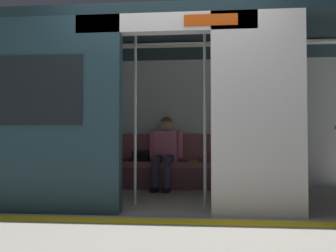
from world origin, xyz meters
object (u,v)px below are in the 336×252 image
(bench_seat, at_px, (178,168))
(book, at_px, (193,161))
(person_seated, at_px, (165,148))
(handbag, at_px, (141,156))
(train_car, at_px, (168,90))
(grab_pole_door, at_px, (135,118))
(grab_pole_far, at_px, (205,118))

(bench_seat, relative_size, book, 14.70)
(person_seated, distance_m, handbag, 0.45)
(bench_seat, distance_m, handbag, 0.65)
(train_car, xyz_separation_m, grab_pole_door, (0.36, 0.56, -0.42))
(book, relative_size, grab_pole_door, 0.10)
(bench_seat, distance_m, grab_pole_door, 1.71)
(grab_pole_far, bearing_deg, bench_seat, -73.97)
(person_seated, height_order, grab_pole_door, grab_pole_door)
(bench_seat, bearing_deg, grab_pole_door, 74.01)
(handbag, relative_size, grab_pole_far, 0.12)
(train_car, xyz_separation_m, grab_pole_far, (-0.49, 0.56, -0.42))
(train_car, height_order, book, train_car)
(handbag, bearing_deg, grab_pole_far, 124.21)
(book, height_order, grab_pole_door, grab_pole_door)
(bench_seat, height_order, person_seated, person_seated)
(person_seated, distance_m, grab_pole_door, 1.51)
(person_seated, bearing_deg, bench_seat, -165.19)
(train_car, relative_size, handbag, 24.62)
(train_car, xyz_separation_m, book, (-0.32, -0.97, -1.04))
(grab_pole_door, height_order, grab_pole_far, same)
(bench_seat, xyz_separation_m, grab_pole_far, (-0.43, 1.48, 0.73))
(person_seated, bearing_deg, handbag, -14.05)
(handbag, bearing_deg, grab_pole_door, 97.09)
(train_car, relative_size, bench_seat, 1.98)
(grab_pole_door, xyz_separation_m, grab_pole_far, (-0.85, -0.00, 0.00))
(handbag, bearing_deg, train_car, 119.43)
(grab_pole_door, bearing_deg, handbag, -82.91)
(bench_seat, height_order, grab_pole_door, grab_pole_door)
(book, relative_size, grab_pole_far, 0.10)
(bench_seat, relative_size, handbag, 12.44)
(grab_pole_far, bearing_deg, book, -83.52)
(bench_seat, height_order, book, book)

